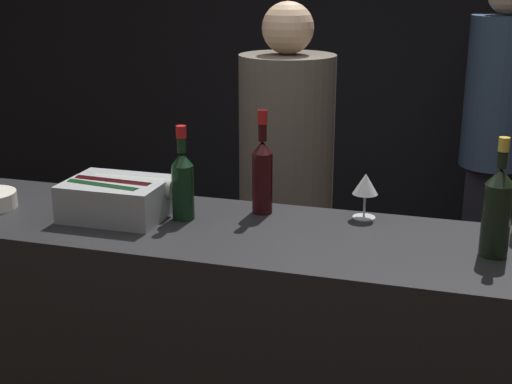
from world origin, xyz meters
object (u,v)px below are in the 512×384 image
red_wine_bottle_burgundy (183,182)px  red_wine_bottle_tall (262,172)px  person_in_hoodie (286,184)px  person_blond_tee (496,132)px  ice_bin_with_bottles (117,196)px  wine_glass (365,185)px  champagne_bottle (497,209)px

red_wine_bottle_burgundy → red_wine_bottle_tall: bearing=30.4°
red_wine_bottle_burgundy → person_in_hoodie: (0.16, 0.76, -0.21)m
red_wine_bottle_tall → person_blond_tee: (0.79, 1.56, -0.14)m
ice_bin_with_bottles → red_wine_bottle_burgundy: 0.23m
ice_bin_with_bottles → person_in_hoodie: size_ratio=0.20×
wine_glass → person_blond_tee: (0.45, 1.52, -0.11)m
wine_glass → red_wine_bottle_burgundy: size_ratio=0.49×
champagne_bottle → red_wine_bottle_tall: bearing=166.6°
person_in_hoodie → red_wine_bottle_tall: bearing=62.0°
wine_glass → person_blond_tee: 1.59m
ice_bin_with_bottles → person_in_hoodie: 0.90m
wine_glass → red_wine_bottle_burgundy: bearing=-162.7°
ice_bin_with_bottles → person_in_hoodie: person_in_hoodie is taller
wine_glass → red_wine_bottle_tall: 0.34m
red_wine_bottle_burgundy → person_in_hoodie: bearing=78.3°
red_wine_bottle_tall → person_in_hoodie: (-0.07, 0.62, -0.23)m
champagne_bottle → person_in_hoodie: (-0.82, 0.80, -0.22)m
red_wine_bottle_tall → champagne_bottle: 0.77m
ice_bin_with_bottles → person_blond_tee: person_blond_tee is taller
wine_glass → person_blond_tee: size_ratio=0.08×
ice_bin_with_bottles → red_wine_bottle_burgundy: red_wine_bottle_burgundy is taller
ice_bin_with_bottles → red_wine_bottle_burgundy: size_ratio=1.09×
wine_glass → red_wine_bottle_tall: red_wine_bottle_tall is taller
person_blond_tee → champagne_bottle: bearing=38.0°
person_in_hoodie → ice_bin_with_bottles: bearing=30.0°
red_wine_bottle_tall → person_in_hoodie: 0.67m
champagne_bottle → person_blond_tee: (0.05, 1.74, -0.14)m
red_wine_bottle_tall → person_blond_tee: person_blond_tee is taller
champagne_bottle → person_in_hoodie: size_ratio=0.21×
ice_bin_with_bottles → person_in_hoodie: bearing=64.9°
wine_glass → red_wine_bottle_burgundy: red_wine_bottle_burgundy is taller
ice_bin_with_bottles → wine_glass: 0.82m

